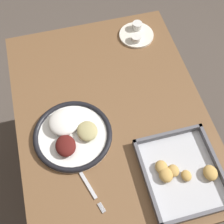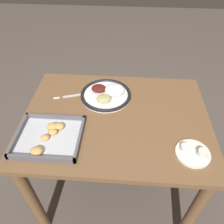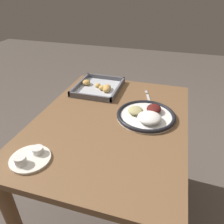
% 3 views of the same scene
% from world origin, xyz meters
% --- Properties ---
extents(ground_plane, '(8.00, 8.00, 0.00)m').
position_xyz_m(ground_plane, '(0.00, 0.00, 0.00)').
color(ground_plane, '#564C44').
extents(dining_table, '(0.97, 0.73, 0.76)m').
position_xyz_m(dining_table, '(0.00, 0.00, 0.62)').
color(dining_table, brown).
rests_on(dining_table, ground_plane).
extents(dinner_plate, '(0.29, 0.29, 0.05)m').
position_xyz_m(dinner_plate, '(0.06, -0.16, 0.77)').
color(dinner_plate, white).
rests_on(dinner_plate, dining_table).
extents(fork, '(0.20, 0.07, 0.00)m').
position_xyz_m(fork, '(0.26, -0.15, 0.76)').
color(fork, silver).
rests_on(fork, dining_table).
extents(saucer_plate, '(0.15, 0.15, 0.04)m').
position_xyz_m(saucer_plate, '(-0.36, 0.21, 0.77)').
color(saucer_plate, white).
rests_on(saucer_plate, dining_table).
extents(baking_tray, '(0.31, 0.26, 0.04)m').
position_xyz_m(baking_tray, '(0.31, 0.17, 0.77)').
color(baking_tray, '#595960').
rests_on(baking_tray, dining_table).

